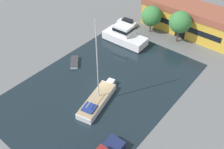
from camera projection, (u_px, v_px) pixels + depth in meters
The scene contains 9 objects.
ground_plane at pixel (102, 86), 44.27m from camera, with size 440.00×440.00×0.00m, color slate.
water_canal at pixel (102, 86), 44.27m from camera, with size 23.97×35.41×0.01m, color black.
warehouse_building at pixel (189, 19), 56.72m from camera, with size 21.89×7.62×6.35m.
quay_tree_near_building at pixel (180, 22), 52.32m from camera, with size 4.68×4.68×7.07m.
quay_tree_by_water at pixel (152, 16), 55.97m from camera, with size 4.58×4.58×6.28m.
parked_car at pixel (127, 23), 60.03m from camera, with size 4.81×2.27×1.75m.
sailboat_moored at pixel (97, 100), 40.83m from camera, with size 4.64×10.17×14.92m.
motor_cruiser at pixel (124, 36), 54.15m from camera, with size 9.91×4.37×4.09m.
small_dinghy at pixel (74, 62), 49.09m from camera, with size 3.51×3.65×0.63m.
Camera 1 is at (21.86, -23.85, 30.35)m, focal length 40.00 mm.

